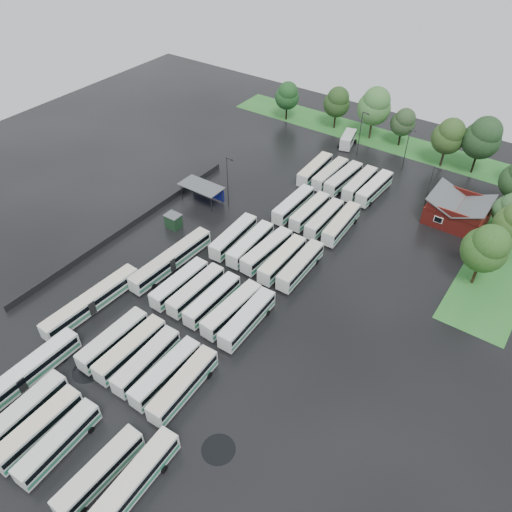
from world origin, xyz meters
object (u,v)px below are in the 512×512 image
Objects in this scene: brick_building at (457,213)px; minibus at (348,139)px; artic_bus_west_a at (22,377)px; artic_bus_east at (119,500)px.

brick_building is 1.50× the size of minibus.
minibus is (-29.05, 14.73, -0.33)m from brick_building.
artic_bus_east is at bearing -9.22° from artic_bus_west_a.
artic_bus_west_a is 80.57m from minibus.
brick_building is 73.56m from artic_bus_west_a.
brick_building reaches higher than artic_bus_west_a.
artic_bus_west_a reaches higher than minibus.
artic_bus_west_a is 2.38× the size of minibus.
minibus is at bearing 99.08° from artic_bus_east.
artic_bus_west_a is at bearing -116.67° from brick_building.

